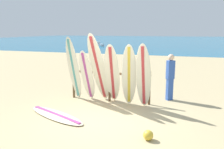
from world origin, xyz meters
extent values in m
plane|color=tan|center=(0.00, 0.00, 0.00)|extent=(120.00, 120.00, 0.00)
cube|color=#196B93|center=(0.00, 58.00, 0.00)|extent=(120.00, 80.00, 0.01)
cylinder|color=brown|center=(-1.77, 1.91, 0.59)|extent=(0.09, 0.09, 1.19)
cylinder|color=brown|center=(-0.32, 1.91, 0.59)|extent=(0.09, 0.09, 1.19)
cylinder|color=brown|center=(1.14, 1.91, 0.59)|extent=(0.09, 0.09, 1.19)
cylinder|color=brown|center=(-0.32, 1.91, 1.04)|extent=(3.01, 0.08, 0.08)
ellipsoid|color=silver|center=(-1.61, 1.64, 1.18)|extent=(0.55, 0.72, 2.36)
cube|color=teal|center=(-1.61, 1.64, 1.18)|extent=(0.17, 0.63, 2.18)
ellipsoid|color=white|center=(-1.08, 1.64, 0.95)|extent=(0.48, 0.81, 1.90)
cube|color=#A53F8C|center=(-1.08, 1.64, 0.95)|extent=(0.09, 0.76, 1.76)
ellipsoid|color=silver|center=(-0.60, 1.55, 1.25)|extent=(0.69, 1.21, 2.49)
cube|color=#B73338|center=(-0.60, 1.55, 1.25)|extent=(0.23, 1.08, 2.30)
ellipsoid|color=white|center=(-0.10, 1.55, 1.08)|extent=(0.67, 1.15, 2.15)
cube|color=#B73338|center=(-0.10, 1.55, 1.08)|extent=(0.24, 1.01, 1.99)
ellipsoid|color=silver|center=(0.49, 1.58, 1.07)|extent=(0.58, 0.63, 2.14)
cube|color=gold|center=(0.49, 1.58, 1.07)|extent=(0.18, 0.53, 1.97)
ellipsoid|color=silver|center=(1.00, 1.47, 1.09)|extent=(0.53, 0.63, 2.18)
cube|color=#B73338|center=(1.00, 1.47, 1.09)|extent=(0.11, 0.58, 2.01)
ellipsoid|color=beige|center=(-1.38, -0.06, 0.04)|extent=(2.40, 1.46, 0.07)
cube|color=#A53F8C|center=(-1.38, -0.06, 0.04)|extent=(2.04, 0.94, 0.08)
cube|color=#3359B2|center=(1.77, 2.70, 0.40)|extent=(0.27, 0.26, 0.80)
cube|color=#3359B2|center=(1.77, 2.70, 1.14)|extent=(0.32, 0.31, 0.68)
sphere|color=beige|center=(1.77, 2.70, 1.60)|extent=(0.23, 0.23, 0.23)
cube|color=silver|center=(-11.69, 29.70, 0.18)|extent=(2.55, 1.41, 0.35)
cube|color=silver|center=(-11.69, 29.70, 0.54)|extent=(0.99, 0.76, 0.36)
sphere|color=gold|center=(1.52, -0.74, 0.12)|extent=(0.25, 0.25, 0.25)
camera|label=1|loc=(2.23, -5.79, 2.56)|focal=36.61mm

